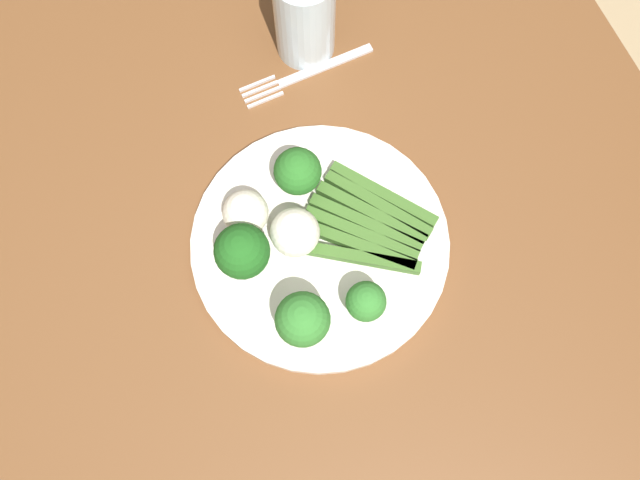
% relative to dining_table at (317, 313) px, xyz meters
% --- Properties ---
extents(ground_plane, '(6.00, 6.00, 0.02)m').
position_rel_dining_table_xyz_m(ground_plane, '(0.00, 0.00, -0.67)').
color(ground_plane, tan).
extents(dining_table, '(1.45, 0.91, 0.76)m').
position_rel_dining_table_xyz_m(dining_table, '(0.00, 0.00, 0.00)').
color(dining_table, brown).
rests_on(dining_table, ground_plane).
extents(plate, '(0.27, 0.27, 0.01)m').
position_rel_dining_table_xyz_m(plate, '(0.05, -0.02, 0.11)').
color(plate, silver).
rests_on(plate, dining_table).
extents(asparagus_bundle, '(0.15, 0.15, 0.01)m').
position_rel_dining_table_xyz_m(asparagus_bundle, '(0.04, -0.08, 0.12)').
color(asparagus_bundle, '#3D6626').
rests_on(asparagus_bundle, plate).
extents(broccoli_front_left, '(0.05, 0.05, 0.07)m').
position_rel_dining_table_xyz_m(broccoli_front_left, '(-0.03, 0.03, 0.15)').
color(broccoli_front_left, '#609E3D').
rests_on(broccoli_front_left, plate).
extents(broccoli_front, '(0.04, 0.04, 0.05)m').
position_rel_dining_table_xyz_m(broccoli_front, '(-0.03, -0.04, 0.14)').
color(broccoli_front, '#609E3D').
rests_on(broccoli_front, plate).
extents(broccoli_back_right, '(0.05, 0.05, 0.06)m').
position_rel_dining_table_xyz_m(broccoli_back_right, '(0.12, -0.03, 0.15)').
color(broccoli_back_right, '#568E33').
rests_on(broccoli_back_right, plate).
extents(broccoli_back, '(0.06, 0.06, 0.07)m').
position_rel_dining_table_xyz_m(broccoli_back, '(0.05, 0.06, 0.15)').
color(broccoli_back, '#4C7F2B').
rests_on(broccoli_back, plate).
extents(cauliflower_near_fork, '(0.05, 0.05, 0.05)m').
position_rel_dining_table_xyz_m(cauliflower_near_fork, '(0.10, 0.04, 0.14)').
color(cauliflower_near_fork, silver).
rests_on(cauliflower_near_fork, plate).
extents(cauliflower_outer_edge, '(0.05, 0.05, 0.05)m').
position_rel_dining_table_xyz_m(cauliflower_outer_edge, '(0.06, -0.00, 0.14)').
color(cauliflower_outer_edge, white).
rests_on(cauliflower_outer_edge, plate).
extents(fork, '(0.03, 0.17, 0.00)m').
position_rel_dining_table_xyz_m(fork, '(0.25, -0.09, 0.10)').
color(fork, silver).
rests_on(fork, dining_table).
extents(water_glass, '(0.07, 0.07, 0.12)m').
position_rel_dining_table_xyz_m(water_glass, '(0.29, -0.10, 0.16)').
color(water_glass, silver).
rests_on(water_glass, dining_table).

